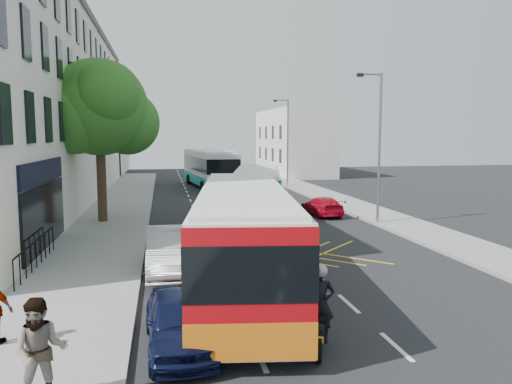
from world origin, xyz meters
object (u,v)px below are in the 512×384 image
street_tree (99,108)px  lamp_far (287,138)px  motorbike (320,309)px  pedestrian_near (40,352)px  bus_far (209,168)px  parked_car_silver (171,251)px  parked_car_blue (180,321)px  red_hatchback (322,206)px  bus_mid (257,195)px  distant_car_grey (207,171)px  distant_car_silver (246,177)px  lamp_near (378,140)px  bus_near (244,237)px

street_tree → lamp_far: size_ratio=1.10×
lamp_far → motorbike: 35.79m
street_tree → lamp_far: street_tree is taller
street_tree → pedestrian_near: 20.08m
bus_far → pedestrian_near: size_ratio=6.54×
street_tree → parked_car_silver: size_ratio=1.84×
parked_car_blue → red_hatchback: size_ratio=0.96×
lamp_far → bus_mid: bearing=-109.0°
parked_car_silver → distant_car_grey: parked_car_silver is taller
street_tree → motorbike: bearing=-69.1°
bus_far → red_hatchback: bearing=-79.6°
street_tree → distant_car_silver: bearing=61.6°
lamp_near → parked_car_blue: bearing=-128.1°
street_tree → bus_mid: (8.41, -1.22, -4.72)m
bus_mid → red_hatchback: 4.83m
lamp_far → bus_near: size_ratio=0.68×
bus_mid → red_hatchback: size_ratio=2.78×
street_tree → parked_car_blue: street_tree is taller
bus_mid → parked_car_silver: (-4.87, -9.44, -0.79)m
motorbike → pedestrian_near: 5.87m
lamp_near → lamp_far: bearing=90.0°
lamp_far → pedestrian_near: 39.01m
lamp_near → parked_car_blue: (-11.10, -14.15, -3.97)m
parked_car_silver → distant_car_grey: size_ratio=0.90×
bus_far → parked_car_silver: size_ratio=2.63×
street_tree → bus_near: size_ratio=0.74×
parked_car_blue → parked_car_silver: size_ratio=0.79×
distant_car_grey → motorbike: bearing=-93.3°
bus_near → parked_car_blue: 4.56m
lamp_far → distant_car_silver: (-3.07, 4.50, -3.97)m
lamp_near → lamp_far: 20.00m
bus_mid → street_tree: bearing=-176.3°
lamp_far → distant_car_silver: 6.75m
parked_car_blue → distant_car_grey: size_ratio=0.71×
street_tree → pedestrian_near: (1.14, -19.37, -5.18)m
lamp_near → motorbike: bearing=-118.4°
lamp_near → bus_near: (-8.99, -10.25, -2.90)m
bus_near → bus_far: size_ratio=0.94×
distant_car_grey → distant_car_silver: size_ratio=1.40×
motorbike → parked_car_silver: (-3.23, 7.01, -0.14)m
lamp_near → red_hatchback: (-1.91, 3.52, -4.05)m
motorbike → red_hatchback: 19.20m
bus_far → distant_car_silver: 5.35m
bus_near → parked_car_silver: size_ratio=2.48×
bus_mid → distant_car_grey: bus_mid is taller
parked_car_silver → motorbike: bearing=-65.3°
pedestrian_near → red_hatchback: bearing=54.8°
red_hatchback → motorbike: bearing=67.5°
bus_mid → distant_car_silver: bus_mid is taller
distant_car_grey → distant_car_silver: distant_car_grey is taller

